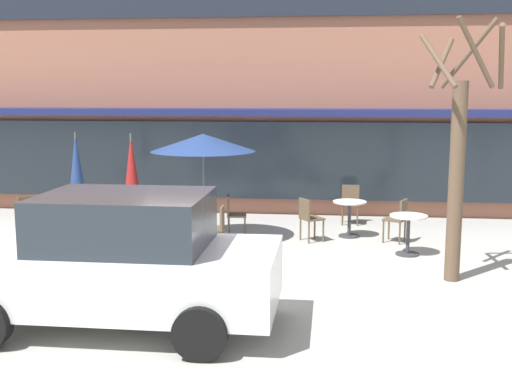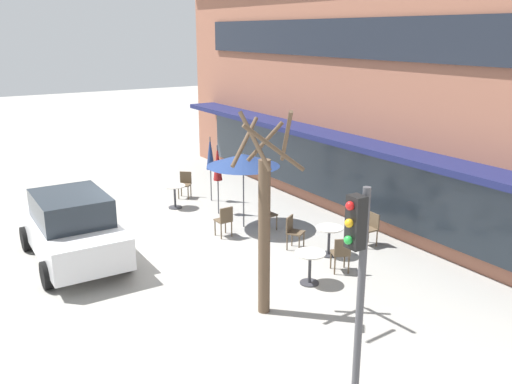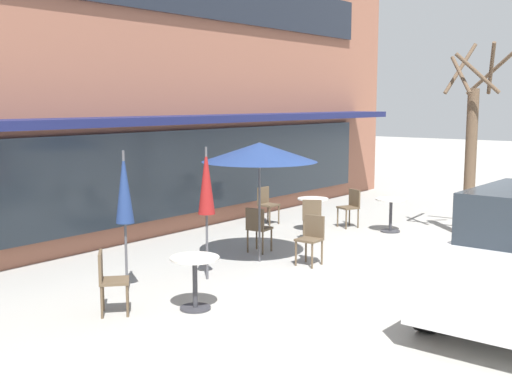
# 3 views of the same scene
# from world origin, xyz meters

# --- Properties ---
(ground_plane) EXTENTS (80.00, 80.00, 0.00)m
(ground_plane) POSITION_xyz_m (0.00, 0.00, 0.00)
(ground_plane) COLOR #9E9B93
(building_facade) EXTENTS (19.48, 9.10, 7.42)m
(building_facade) POSITION_xyz_m (0.00, 9.97, 3.71)
(building_facade) COLOR #935B47
(building_facade) RESTS_ON ground
(cafe_table_near_wall) EXTENTS (0.70, 0.70, 0.76)m
(cafe_table_near_wall) POSITION_xyz_m (-3.31, 1.91, 0.52)
(cafe_table_near_wall) COLOR #333338
(cafe_table_near_wall) RESTS_ON ground
(cafe_table_streetside) EXTENTS (0.70, 0.70, 0.76)m
(cafe_table_streetside) POSITION_xyz_m (2.38, 3.66, 0.52)
(cafe_table_streetside) COLOR #333338
(cafe_table_streetside) RESTS_ON ground
(cafe_table_by_tree) EXTENTS (0.70, 0.70, 0.76)m
(cafe_table_by_tree) POSITION_xyz_m (3.42, 2.25, 0.52)
(cafe_table_by_tree) COLOR #333338
(cafe_table_by_tree) RESTS_ON ground
(patio_umbrella_green_folded) EXTENTS (2.10, 2.10, 2.20)m
(patio_umbrella_green_folded) POSITION_xyz_m (-0.58, 2.89, 2.02)
(patio_umbrella_green_folded) COLOR #4C4C51
(patio_umbrella_green_folded) RESTS_ON ground
(patio_umbrella_cream_folded) EXTENTS (0.28, 0.28, 2.20)m
(patio_umbrella_cream_folded) POSITION_xyz_m (-2.05, 2.84, 1.63)
(patio_umbrella_cream_folded) COLOR #4C4C51
(patio_umbrella_cream_folded) RESTS_ON ground
(patio_umbrella_corner_open) EXTENTS (0.28, 0.28, 2.20)m
(patio_umbrella_corner_open) POSITION_xyz_m (-3.39, 3.28, 1.63)
(patio_umbrella_corner_open) COLOR #4C4C51
(patio_umbrella_corner_open) RESTS_ON ground
(cafe_chair_0) EXTENTS (0.41, 0.41, 0.89)m
(cafe_chair_0) POSITION_xyz_m (-0.17, 2.02, 0.53)
(cafe_chair_0) COLOR brown
(cafe_chair_0) RESTS_ON ground
(cafe_chair_1) EXTENTS (0.45, 0.45, 0.89)m
(cafe_chair_1) POSITION_xyz_m (-0.05, 3.35, 0.53)
(cafe_chair_1) COLOR brown
(cafe_chair_1) RESTS_ON ground
(cafe_chair_2) EXTENTS (0.53, 0.53, 0.89)m
(cafe_chair_2) POSITION_xyz_m (3.34, 3.24, 0.53)
(cafe_chair_2) COLOR brown
(cafe_chair_2) RESTS_ON ground
(cafe_chair_3) EXTENTS (0.42, 0.42, 0.89)m
(cafe_chair_3) POSITION_xyz_m (2.44, 5.04, 0.53)
(cafe_chair_3) COLOR brown
(cafe_chair_3) RESTS_ON ground
(cafe_chair_4) EXTENTS (0.56, 0.56, 0.89)m
(cafe_chair_4) POSITION_xyz_m (-4.20, 2.70, 0.53)
(cafe_chair_4) COLOR brown
(cafe_chair_4) RESTS_ON ground
(cafe_chair_5) EXTENTS (0.55, 0.55, 0.89)m
(cafe_chair_5) POSITION_xyz_m (1.54, 3.14, 0.53)
(cafe_chair_5) COLOR brown
(cafe_chair_5) RESTS_ON ground
(parked_sedan) EXTENTS (4.21, 2.04, 1.76)m
(parked_sedan) POSITION_xyz_m (-0.76, -1.96, 0.88)
(parked_sedan) COLOR silver
(parked_sedan) RESTS_ON ground
(street_tree) EXTENTS (1.39, 1.33, 4.19)m
(street_tree) POSITION_xyz_m (3.96, 0.67, 1.95)
(street_tree) COLOR brown
(street_tree) RESTS_ON ground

